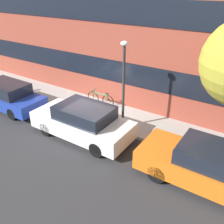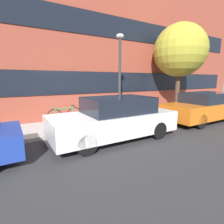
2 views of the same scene
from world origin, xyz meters
TOP-DOWN VIEW (x-y plane):
  - ground_plane at (0.00, 0.00)m, footprint 56.00×56.00m
  - sidewalk_strip at (0.00, 1.14)m, footprint 28.00×2.28m
  - rowhouse_facade at (0.00, 2.72)m, footprint 28.00×1.02m
  - parked_car_blue at (-4.41, -1.05)m, footprint 4.59×1.63m
  - parked_car_white at (0.73, -1.05)m, footprint 4.36×1.81m
  - parked_car_orange at (5.96, -1.05)m, footprint 4.58×1.79m
  - fire_hydrant at (-5.18, 0.45)m, footprint 0.47×0.26m
  - bicycle at (-0.28, 1.61)m, footprint 1.58×0.44m
  - lamp_post at (1.85, 0.36)m, footprint 0.32×0.32m

SIDE VIEW (x-z plane):
  - ground_plane at x=0.00m, z-range 0.00..0.00m
  - sidewalk_strip at x=0.00m, z-range 0.00..0.14m
  - bicycle at x=-0.28m, z-range 0.13..0.90m
  - fire_hydrant at x=-5.18m, z-range 0.14..0.92m
  - parked_car_blue at x=-4.41m, z-range -0.01..1.37m
  - parked_car_orange at x=5.96m, z-range 0.00..1.43m
  - parked_car_white at x=0.73m, z-range -0.01..1.45m
  - lamp_post at x=1.85m, z-range 0.64..4.43m
  - rowhouse_facade at x=0.00m, z-range 0.01..8.65m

